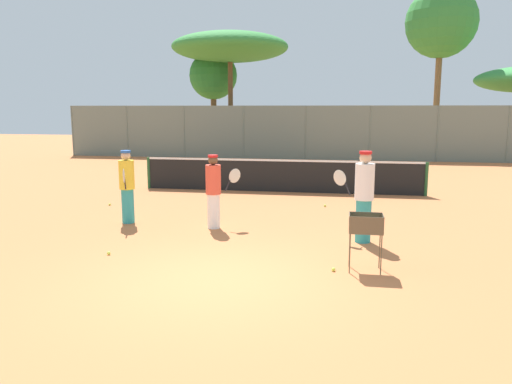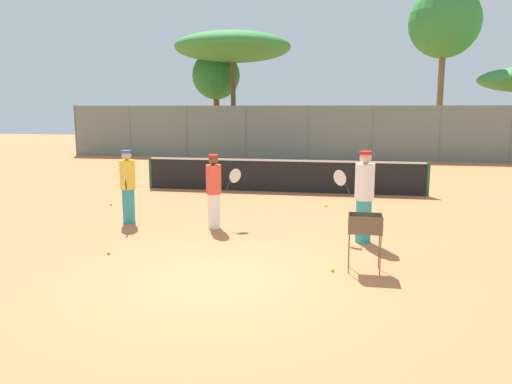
{
  "view_description": "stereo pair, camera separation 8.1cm",
  "coord_description": "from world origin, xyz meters",
  "px_view_note": "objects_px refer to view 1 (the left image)",
  "views": [
    {
      "loc": [
        1.95,
        -7.46,
        2.74
      ],
      "look_at": [
        0.2,
        2.66,
        1.0
      ],
      "focal_mm": 35.0,
      "sensor_mm": 36.0,
      "label": 1
    },
    {
      "loc": [
        2.03,
        -7.45,
        2.74
      ],
      "look_at": [
        0.2,
        2.66,
        1.0
      ],
      "focal_mm": 35.0,
      "sensor_mm": 36.0,
      "label": 2
    }
  ],
  "objects_px": {
    "player_red_cap": "(127,186)",
    "parked_car": "(287,141)",
    "ball_cart": "(365,228)",
    "player_yellow_shirt": "(364,195)",
    "player_white_outfit": "(214,190)",
    "tennis_net": "(281,175)"
  },
  "relations": [
    {
      "from": "player_red_cap",
      "to": "parked_car",
      "type": "height_order",
      "value": "player_red_cap"
    },
    {
      "from": "ball_cart",
      "to": "player_yellow_shirt",
      "type": "bearing_deg",
      "value": 88.7
    },
    {
      "from": "player_red_cap",
      "to": "parked_car",
      "type": "distance_m",
      "value": 20.68
    },
    {
      "from": "player_white_outfit",
      "to": "parked_car",
      "type": "distance_m",
      "value": 20.79
    },
    {
      "from": "player_white_outfit",
      "to": "player_red_cap",
      "type": "xyz_separation_m",
      "value": [
        -2.17,
        0.16,
        0.03
      ]
    },
    {
      "from": "ball_cart",
      "to": "tennis_net",
      "type": "bearing_deg",
      "value": 106.96
    },
    {
      "from": "player_red_cap",
      "to": "ball_cart",
      "type": "distance_m",
      "value": 6.09
    },
    {
      "from": "player_white_outfit",
      "to": "parked_car",
      "type": "bearing_deg",
      "value": 55.69
    },
    {
      "from": "player_red_cap",
      "to": "player_yellow_shirt",
      "type": "bearing_deg",
      "value": 63.53
    },
    {
      "from": "player_white_outfit",
      "to": "ball_cart",
      "type": "height_order",
      "value": "player_white_outfit"
    },
    {
      "from": "player_red_cap",
      "to": "parked_car",
      "type": "bearing_deg",
      "value": 157.66
    },
    {
      "from": "player_white_outfit",
      "to": "ball_cart",
      "type": "relative_size",
      "value": 1.73
    },
    {
      "from": "tennis_net",
      "to": "parked_car",
      "type": "bearing_deg",
      "value": 95.64
    },
    {
      "from": "tennis_net",
      "to": "player_white_outfit",
      "type": "xyz_separation_m",
      "value": [
        -0.91,
        -5.23,
        0.32
      ]
    },
    {
      "from": "tennis_net",
      "to": "player_red_cap",
      "type": "height_order",
      "value": "player_red_cap"
    },
    {
      "from": "player_white_outfit",
      "to": "player_yellow_shirt",
      "type": "height_order",
      "value": "player_yellow_shirt"
    },
    {
      "from": "ball_cart",
      "to": "parked_car",
      "type": "height_order",
      "value": "parked_car"
    },
    {
      "from": "tennis_net",
      "to": "player_white_outfit",
      "type": "distance_m",
      "value": 5.32
    },
    {
      "from": "player_yellow_shirt",
      "to": "ball_cart",
      "type": "relative_size",
      "value": 1.92
    },
    {
      "from": "ball_cart",
      "to": "parked_car",
      "type": "bearing_deg",
      "value": 99.51
    },
    {
      "from": "player_yellow_shirt",
      "to": "parked_car",
      "type": "bearing_deg",
      "value": -52.87
    },
    {
      "from": "player_red_cap",
      "to": "player_yellow_shirt",
      "type": "relative_size",
      "value": 0.93
    }
  ]
}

